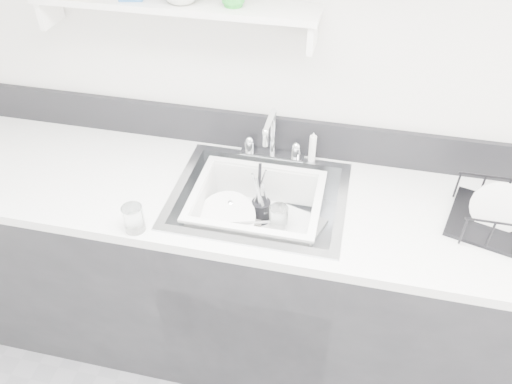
% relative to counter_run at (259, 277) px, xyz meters
% --- Properties ---
extents(room_shell, '(3.50, 3.00, 2.60)m').
position_rel_counter_run_xyz_m(room_shell, '(0.00, -0.80, 1.22)').
color(room_shell, silver).
rests_on(room_shell, ground).
extents(counter_run, '(3.20, 0.62, 0.92)m').
position_rel_counter_run_xyz_m(counter_run, '(0.00, 0.00, 0.00)').
color(counter_run, black).
rests_on(counter_run, ground).
extents(backsplash, '(3.20, 0.02, 0.16)m').
position_rel_counter_run_xyz_m(backsplash, '(0.00, 0.30, 0.54)').
color(backsplash, black).
rests_on(backsplash, counter_run).
extents(sink, '(0.64, 0.52, 0.20)m').
position_rel_counter_run_xyz_m(sink, '(0.00, 0.00, 0.37)').
color(sink, silver).
rests_on(sink, counter_run).
extents(faucet, '(0.26, 0.18, 0.23)m').
position_rel_counter_run_xyz_m(faucet, '(0.00, 0.25, 0.52)').
color(faucet, silver).
rests_on(faucet, counter_run).
extents(side_sprayer, '(0.03, 0.03, 0.14)m').
position_rel_counter_run_xyz_m(side_sprayer, '(0.16, 0.25, 0.53)').
color(side_sprayer, silver).
rests_on(side_sprayer, counter_run).
extents(wall_shelf, '(1.00, 0.16, 0.12)m').
position_rel_counter_run_xyz_m(wall_shelf, '(-0.35, 0.23, 1.05)').
color(wall_shelf, silver).
rests_on(wall_shelf, room_shell).
extents(wash_tub, '(0.58, 0.52, 0.19)m').
position_rel_counter_run_xyz_m(wash_tub, '(-0.01, -0.01, 0.39)').
color(wash_tub, silver).
rests_on(wash_tub, sink).
extents(plate_stack, '(0.27, 0.27, 0.11)m').
position_rel_counter_run_xyz_m(plate_stack, '(-0.11, -0.04, 0.34)').
color(plate_stack, white).
rests_on(plate_stack, wash_tub).
extents(utensil_cup, '(0.07, 0.07, 0.25)m').
position_rel_counter_run_xyz_m(utensil_cup, '(0.00, 0.04, 0.36)').
color(utensil_cup, black).
rests_on(utensil_cup, wash_tub).
extents(ladle, '(0.22, 0.28, 0.08)m').
position_rel_counter_run_xyz_m(ladle, '(-0.08, -0.04, 0.35)').
color(ladle, silver).
rests_on(ladle, wash_tub).
extents(tumbler_in_tub, '(0.09, 0.09, 0.10)m').
position_rel_counter_run_xyz_m(tumbler_in_tub, '(0.08, 0.01, 0.36)').
color(tumbler_in_tub, white).
rests_on(tumbler_in_tub, wash_tub).
extents(tumbler_counter, '(0.09, 0.09, 0.10)m').
position_rel_counter_run_xyz_m(tumbler_counter, '(-0.38, -0.26, 0.51)').
color(tumbler_counter, white).
rests_on(tumbler_counter, counter_run).
extents(dish_rack, '(0.43, 0.37, 0.13)m').
position_rel_counter_run_xyz_m(dish_rack, '(0.87, 0.02, 0.53)').
color(dish_rack, black).
rests_on(dish_rack, counter_run).
extents(bowl_small, '(0.11, 0.11, 0.03)m').
position_rel_counter_run_xyz_m(bowl_small, '(0.07, -0.05, 0.32)').
color(bowl_small, white).
rests_on(bowl_small, wash_tub).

